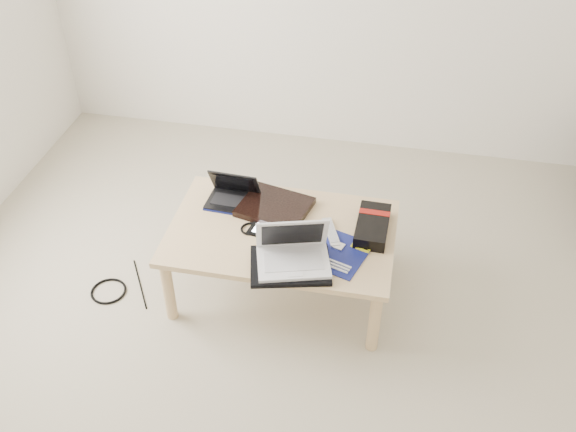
% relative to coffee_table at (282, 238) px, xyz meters
% --- Properties ---
extents(ground, '(4.00, 4.00, 0.00)m').
position_rel_coffee_table_xyz_m(ground, '(0.17, -0.52, -0.35)').
color(ground, '#C0B69B').
rests_on(ground, ground).
extents(room_shell, '(4.20, 4.20, 2.70)m').
position_rel_coffee_table_xyz_m(room_shell, '(0.17, -0.52, 1.32)').
color(room_shell, white).
rests_on(room_shell, ground).
extents(coffee_table, '(1.10, 0.70, 0.40)m').
position_rel_coffee_table_xyz_m(coffee_table, '(0.00, 0.00, 0.00)').
color(coffee_table, tan).
rests_on(coffee_table, ground).
extents(book, '(0.39, 0.35, 0.03)m').
position_rel_coffee_table_xyz_m(book, '(-0.07, 0.15, 0.07)').
color(book, black).
rests_on(book, coffee_table).
extents(netbook, '(0.27, 0.20, 0.17)m').
position_rel_coffee_table_xyz_m(netbook, '(-0.29, 0.17, 0.09)').
color(netbook, black).
rests_on(netbook, coffee_table).
extents(tablet, '(0.26, 0.22, 0.01)m').
position_rel_coffee_table_xyz_m(tablet, '(-0.03, 0.00, 0.05)').
color(tablet, black).
rests_on(tablet, coffee_table).
extents(remote, '(0.12, 0.21, 0.02)m').
position_rel_coffee_table_xyz_m(remote, '(0.24, 0.02, 0.06)').
color(remote, silver).
rests_on(remote, coffee_table).
extents(neoprene_sleeve, '(0.41, 0.34, 0.02)m').
position_rel_coffee_table_xyz_m(neoprene_sleeve, '(0.09, -0.24, 0.06)').
color(neoprene_sleeve, black).
rests_on(neoprene_sleeve, coffee_table).
extents(white_laptop, '(0.38, 0.31, 0.22)m').
position_rel_coffee_table_xyz_m(white_laptop, '(0.10, -0.22, 0.11)').
color(white_laptop, white).
rests_on(white_laptop, neoprene_sleeve).
extents(motherboard, '(0.30, 0.34, 0.01)m').
position_rel_coffee_table_xyz_m(motherboard, '(0.31, -0.11, 0.05)').
color(motherboard, '#0D1357').
rests_on(motherboard, coffee_table).
extents(gpu_box, '(0.16, 0.30, 0.07)m').
position_rel_coffee_table_xyz_m(gpu_box, '(0.43, 0.08, 0.08)').
color(gpu_box, black).
rests_on(gpu_box, coffee_table).
extents(cable_coil, '(0.11, 0.11, 0.01)m').
position_rel_coffee_table_xyz_m(cable_coil, '(-0.15, -0.03, 0.05)').
color(cable_coil, black).
rests_on(cable_coil, coffee_table).
extents(floor_cable_coil, '(0.20, 0.20, 0.01)m').
position_rel_coffee_table_xyz_m(floor_cable_coil, '(-0.88, -0.21, -0.35)').
color(floor_cable_coil, black).
rests_on(floor_cable_coil, ground).
extents(floor_cable_trail, '(0.20, 0.33, 0.01)m').
position_rel_coffee_table_xyz_m(floor_cable_trail, '(-0.74, -0.12, -0.35)').
color(floor_cable_trail, black).
rests_on(floor_cable_trail, ground).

